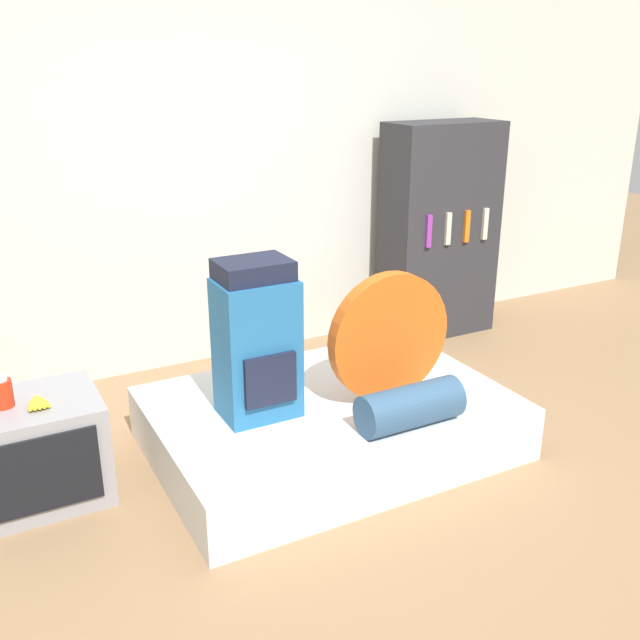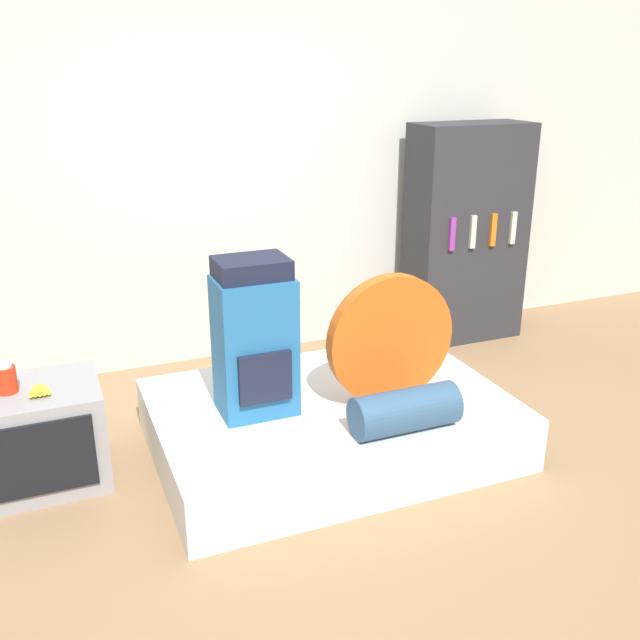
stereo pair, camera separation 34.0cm
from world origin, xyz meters
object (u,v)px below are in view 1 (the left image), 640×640
Objects in this scene: tent_bag at (389,337)px; sleeping_roll at (410,406)px; canister at (2,393)px; bookshelf at (439,231)px; television at (34,451)px; backpack at (257,342)px.

tent_bag reaches higher than sleeping_roll.
sleeping_roll is (-0.08, -0.32, -0.24)m from tent_bag.
bookshelf is (3.10, 0.92, 0.21)m from canister.
television is (-1.65, 0.68, -0.15)m from sleeping_roll.
bookshelf reaches higher than sleeping_roll.
bookshelf is at bearing 30.43° from backpack.
television is at bearing 157.44° from sleeping_roll.
canister is (-1.74, 0.69, 0.17)m from sleeping_roll.
television is (-1.73, 0.36, -0.38)m from tent_bag.
canister is at bearing 168.45° from tent_bag.
tent_bag is 4.73× the size of canister.
bookshelf is at bearing 45.25° from tent_bag.
backpack reaches higher than tent_bag.
backpack is 2.27m from bookshelf.
television is (-1.05, 0.22, -0.43)m from backpack.
backpack is 1.52× the size of sleeping_roll.
canister is 3.25m from bookshelf.
bookshelf is at bearing 17.22° from television.
tent_bag is (0.67, -0.14, -0.05)m from backpack.
canister is (-1.15, 0.23, -0.11)m from backpack.
sleeping_roll is 1.88m from canister.
bookshelf reaches higher than canister.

